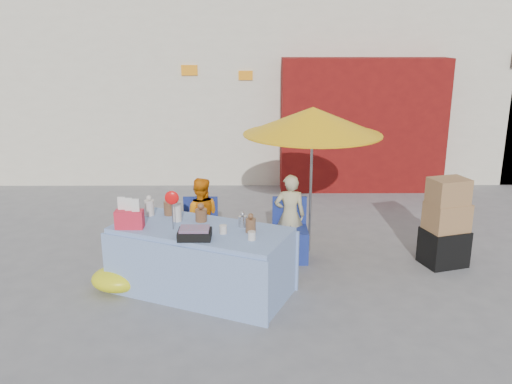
{
  "coord_description": "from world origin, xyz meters",
  "views": [
    {
      "loc": [
        0.03,
        -6.36,
        3.04
      ],
      "look_at": [
        0.08,
        0.6,
        1.0
      ],
      "focal_mm": 38.0,
      "sensor_mm": 36.0,
      "label": 1
    }
  ],
  "objects_px": {
    "market_table": "(201,259)",
    "vendor_orange": "(200,217)",
    "chair_right": "(290,242)",
    "vendor_beige": "(290,216)",
    "box_stack": "(446,226)",
    "chair_left": "(200,242)",
    "umbrella": "(313,122)"
  },
  "relations": [
    {
      "from": "chair_right",
      "to": "box_stack",
      "type": "xyz_separation_m",
      "value": [
        2.08,
        -0.2,
        0.31
      ]
    },
    {
      "from": "chair_left",
      "to": "chair_right",
      "type": "height_order",
      "value": "same"
    },
    {
      "from": "chair_right",
      "to": "vendor_beige",
      "type": "relative_size",
      "value": 0.72
    },
    {
      "from": "market_table",
      "to": "vendor_orange",
      "type": "relative_size",
      "value": 2.07
    },
    {
      "from": "market_table",
      "to": "vendor_orange",
      "type": "height_order",
      "value": "market_table"
    },
    {
      "from": "chair_right",
      "to": "umbrella",
      "type": "relative_size",
      "value": 0.41
    },
    {
      "from": "vendor_orange",
      "to": "vendor_beige",
      "type": "xyz_separation_m",
      "value": [
        1.25,
        0.0,
        0.02
      ]
    },
    {
      "from": "chair_right",
      "to": "vendor_beige",
      "type": "height_order",
      "value": "vendor_beige"
    },
    {
      "from": "vendor_orange",
      "to": "box_stack",
      "type": "distance_m",
      "value": 3.34
    },
    {
      "from": "chair_left",
      "to": "vendor_orange",
      "type": "relative_size",
      "value": 0.74
    },
    {
      "from": "vendor_beige",
      "to": "umbrella",
      "type": "height_order",
      "value": "umbrella"
    },
    {
      "from": "umbrella",
      "to": "box_stack",
      "type": "height_order",
      "value": "umbrella"
    },
    {
      "from": "vendor_beige",
      "to": "box_stack",
      "type": "bearing_deg",
      "value": 170.83
    },
    {
      "from": "box_stack",
      "to": "vendor_beige",
      "type": "bearing_deg",
      "value": 170.92
    },
    {
      "from": "market_table",
      "to": "vendor_beige",
      "type": "distance_m",
      "value": 1.61
    },
    {
      "from": "vendor_orange",
      "to": "umbrella",
      "type": "relative_size",
      "value": 0.55
    },
    {
      "from": "box_stack",
      "to": "umbrella",
      "type": "bearing_deg",
      "value": 164.83
    },
    {
      "from": "market_table",
      "to": "vendor_orange",
      "type": "distance_m",
      "value": 1.13
    },
    {
      "from": "chair_right",
      "to": "box_stack",
      "type": "distance_m",
      "value": 2.11
    },
    {
      "from": "market_table",
      "to": "chair_right",
      "type": "relative_size",
      "value": 2.78
    },
    {
      "from": "vendor_orange",
      "to": "chair_right",
      "type": "bearing_deg",
      "value": 173.79
    },
    {
      "from": "vendor_orange",
      "to": "vendor_beige",
      "type": "distance_m",
      "value": 1.25
    },
    {
      "from": "chair_left",
      "to": "chair_right",
      "type": "xyz_separation_m",
      "value": [
        1.25,
        0.0,
        0.0
      ]
    },
    {
      "from": "vendor_orange",
      "to": "umbrella",
      "type": "bearing_deg",
      "value": -174.56
    },
    {
      "from": "box_stack",
      "to": "chair_left",
      "type": "bearing_deg",
      "value": 176.6
    },
    {
      "from": "market_table",
      "to": "box_stack",
      "type": "relative_size",
      "value": 1.94
    },
    {
      "from": "market_table",
      "to": "chair_left",
      "type": "height_order",
      "value": "market_table"
    },
    {
      "from": "vendor_beige",
      "to": "market_table",
      "type": "bearing_deg",
      "value": 44.15
    },
    {
      "from": "vendor_orange",
      "to": "umbrella",
      "type": "xyz_separation_m",
      "value": [
        1.55,
        0.15,
        1.32
      ]
    },
    {
      "from": "chair_right",
      "to": "vendor_beige",
      "type": "xyz_separation_m",
      "value": [
        0.0,
        0.13,
        0.34
      ]
    },
    {
      "from": "market_table",
      "to": "umbrella",
      "type": "bearing_deg",
      "value": 64.89
    },
    {
      "from": "market_table",
      "to": "chair_left",
      "type": "xyz_separation_m",
      "value": [
        -0.1,
        0.98,
        -0.17
      ]
    }
  ]
}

